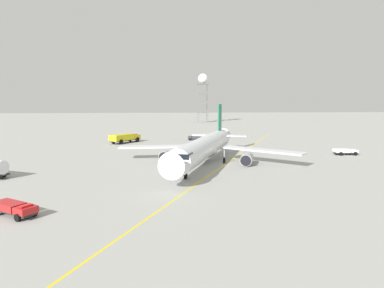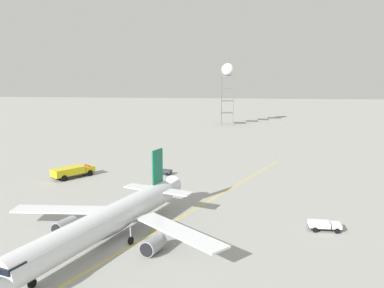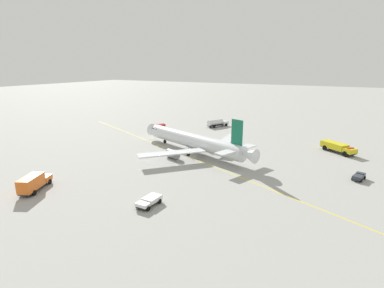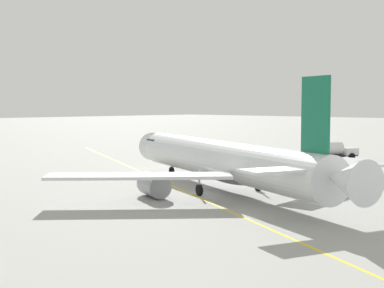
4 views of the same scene
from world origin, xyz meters
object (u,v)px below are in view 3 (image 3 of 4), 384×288
at_px(catering_truck_truck, 33,183).
at_px(fire_tender_truck, 338,147).
at_px(fuel_tanker_truck, 217,123).
at_px(baggage_truck_truck, 359,177).
at_px(ops_pickup_truck, 158,126).
at_px(airliner_main, 195,142).
at_px(pushback_tug_truck, 149,201).

distance_m(catering_truck_truck, fire_tender_truck, 73.88).
bearing_deg(fuel_tanker_truck, baggage_truck_truck, -101.18).
relative_size(fire_tender_truck, ops_pickup_truck, 1.77).
distance_m(airliner_main, ops_pickup_truck, 36.16).
height_order(airliner_main, fire_tender_truck, airliner_main).
distance_m(ops_pickup_truck, pushback_tug_truck, 65.36).
relative_size(ops_pickup_truck, pushback_tug_truck, 1.10).
bearing_deg(airliner_main, pushback_tug_truck, 124.16).
xyz_separation_m(airliner_main, baggage_truck_truck, (-1.66, -39.22, -2.28)).
bearing_deg(baggage_truck_truck, pushback_tug_truck, 149.92).
bearing_deg(catering_truck_truck, baggage_truck_truck, -81.43).
bearing_deg(ops_pickup_truck, airliner_main, 85.26).
distance_m(fire_tender_truck, fuel_tanker_truck, 46.02).
xyz_separation_m(baggage_truck_truck, fuel_tanker_truck, (36.93, 47.99, 0.86)).
bearing_deg(baggage_truck_truck, fuel_tanker_truck, 68.53).
height_order(ops_pickup_truck, pushback_tug_truck, ops_pickup_truck).
bearing_deg(fire_tender_truck, ops_pickup_truck, -146.40).
bearing_deg(fuel_tanker_truck, ops_pickup_truck, 149.08).
bearing_deg(fire_tender_truck, baggage_truck_truck, -37.57).
xyz_separation_m(catering_truck_truck, fire_tender_truck, (55.39, -48.89, -0.13)).
xyz_separation_m(catering_truck_truck, ops_pickup_truck, (60.10, 12.89, -0.86)).
xyz_separation_m(baggage_truck_truck, ops_pickup_truck, (24.77, 66.95, 0.10)).
distance_m(airliner_main, baggage_truck_truck, 39.33).
xyz_separation_m(airliner_main, catering_truck_truck, (-36.99, 14.84, -1.33)).
relative_size(airliner_main, catering_truck_truck, 4.63).
height_order(airliner_main, ops_pickup_truck, airliner_main).
height_order(fire_tender_truck, ops_pickup_truck, fire_tender_truck).
relative_size(catering_truck_truck, fire_tender_truck, 0.89).
distance_m(baggage_truck_truck, catering_truck_truck, 64.59).
bearing_deg(pushback_tug_truck, airliner_main, -164.07).
bearing_deg(airliner_main, ops_pickup_truck, -19.73).
bearing_deg(pushback_tug_truck, fuel_tanker_truck, -164.14).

